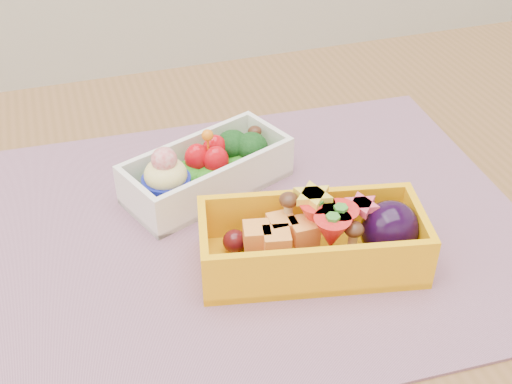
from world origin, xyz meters
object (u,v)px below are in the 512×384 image
object	(u,v)px
placemat	(250,229)
bento_white	(207,170)
bento_yellow	(317,239)
table	(243,328)

from	to	relation	value
placemat	bento_white	world-z (taller)	bento_white
placemat	bento_yellow	size ratio (longest dim) A/B	2.54
table	bento_yellow	bearing A→B (deg)	-30.11
placemat	bento_white	bearing A→B (deg)	107.46
table	placemat	xyz separation A→B (m)	(0.02, 0.03, 0.10)
placemat	bento_white	size ratio (longest dim) A/B	2.85
table	placemat	bearing A→B (deg)	59.62
placemat	table	bearing A→B (deg)	-120.38
table	bento_yellow	xyz separation A→B (m)	(0.06, -0.03, 0.13)
table	placemat	size ratio (longest dim) A/B	2.27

